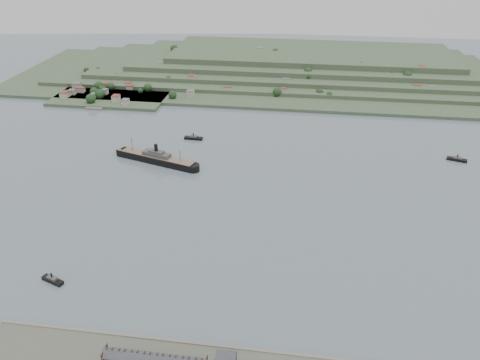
# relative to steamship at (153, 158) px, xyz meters

# --- Properties ---
(ground) EXTENTS (1400.00, 1400.00, 0.00)m
(ground) POSITION_rel_steamship_xyz_m (85.58, -71.38, -4.39)
(ground) COLOR slate
(ground) RESTS_ON ground
(far_peninsula) EXTENTS (760.00, 309.00, 30.00)m
(far_peninsula) POSITION_rel_steamship_xyz_m (113.48, 321.71, 7.49)
(far_peninsula) COLOR #394B32
(far_peninsula) RESTS_ON ground
(steamship) EXTENTS (96.44, 38.90, 23.75)m
(steamship) POSITION_rel_steamship_xyz_m (0.00, 0.00, 0.00)
(steamship) COLOR black
(steamship) RESTS_ON ground
(tugboat) EXTENTS (16.88, 9.76, 7.37)m
(tugboat) POSITION_rel_steamship_xyz_m (-12.99, -181.34, -2.59)
(tugboat) COLOR black
(tugboat) RESTS_ON ground
(ferry_west) EXTENTS (20.39, 6.44, 7.56)m
(ferry_west) POSITION_rel_steamship_xyz_m (26.79, 59.43, -2.56)
(ferry_west) COLOR black
(ferry_west) RESTS_ON ground
(ferry_east) EXTENTS (19.66, 10.60, 7.11)m
(ferry_east) POSITION_rel_steamship_xyz_m (300.06, 45.03, -2.67)
(ferry_east) COLOR black
(ferry_east) RESTS_ON ground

